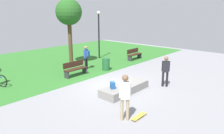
% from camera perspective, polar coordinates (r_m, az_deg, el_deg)
% --- Properties ---
extents(ground_plane, '(28.00, 28.00, 0.00)m').
position_cam_1_polar(ground_plane, '(11.64, 0.79, -5.15)').
color(ground_plane, gray).
extents(grass_lawn, '(26.60, 12.03, 0.01)m').
position_cam_1_polar(grass_lawn, '(17.71, -19.11, 1.03)').
color(grass_lawn, '#2D6B28').
rests_on(grass_lawn, ground_plane).
extents(concrete_ledge, '(2.86, 1.00, 0.40)m').
position_cam_1_polar(concrete_ledge, '(10.74, 3.47, -5.82)').
color(concrete_ledge, gray).
rests_on(concrete_ledge, ground_plane).
extents(backpack_on_ledge, '(0.32, 0.34, 0.32)m').
position_cam_1_polar(backpack_on_ledge, '(10.09, 0.16, -5.00)').
color(backpack_on_ledge, '#1E4C8C').
rests_on(backpack_on_ledge, concrete_ledge).
extents(skater_performing_trick, '(0.37, 0.36, 1.79)m').
position_cam_1_polar(skater_performing_trick, '(7.76, 3.55, -7.33)').
color(skater_performing_trick, tan).
rests_on(skater_performing_trick, ground_plane).
extents(skater_watching, '(0.34, 0.38, 1.68)m').
position_cam_1_polar(skater_watching, '(11.63, 14.38, -0.57)').
color(skater_watching, black).
rests_on(skater_watching, ground_plane).
extents(skateboard_by_ledge, '(0.80, 0.22, 0.08)m').
position_cam_1_polar(skateboard_by_ledge, '(8.38, 7.37, -13.14)').
color(skateboard_by_ledge, gold).
rests_on(skateboard_by_ledge, ground_plane).
extents(park_bench_near_lamppost, '(1.61, 0.49, 0.91)m').
position_cam_1_polar(park_bench_near_lamppost, '(13.56, -10.01, -0.35)').
color(park_bench_near_lamppost, '#331E14').
rests_on(park_bench_near_lamppost, ground_plane).
extents(park_bench_near_path, '(1.61, 0.52, 0.91)m').
position_cam_1_polar(park_bench_near_path, '(18.03, 6.03, 3.56)').
color(park_bench_near_path, '#331E14').
rests_on(park_bench_near_path, ground_plane).
extents(tree_young_birch, '(1.91, 1.91, 4.91)m').
position_cam_1_polar(tree_young_birch, '(16.04, -11.67, 14.14)').
color(tree_young_birch, '#4C3823').
rests_on(tree_young_birch, grass_lawn).
extents(lamp_post, '(0.28, 0.28, 4.03)m').
position_cam_1_polar(lamp_post, '(18.23, -3.61, 10.04)').
color(lamp_post, black).
rests_on(lamp_post, ground_plane).
extents(trash_bin, '(0.52, 0.52, 0.85)m').
position_cam_1_polar(trash_bin, '(14.62, -1.66, 0.76)').
color(trash_bin, '#1E592D').
rests_on(trash_bin, ground_plane).
extents(pedestrian_with_backpack, '(0.42, 0.43, 1.67)m').
position_cam_1_polar(pedestrian_with_backpack, '(14.84, -7.02, 3.15)').
color(pedestrian_with_backpack, black).
rests_on(pedestrian_with_backpack, ground_plane).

